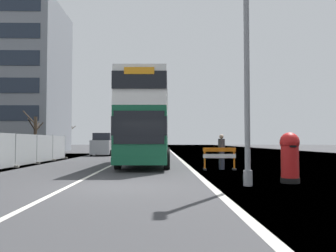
{
  "coord_description": "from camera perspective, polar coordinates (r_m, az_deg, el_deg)",
  "views": [
    {
      "loc": [
        1.28,
        -11.32,
        1.42
      ],
      "look_at": [
        1.68,
        6.69,
        2.2
      ],
      "focal_mm": 38.23,
      "sensor_mm": 36.0,
      "label": 1
    }
  ],
  "objects": [
    {
      "name": "pedestrian_at_kerb",
      "position": [
        18.45,
        8.53,
        -4.08
      ],
      "size": [
        0.34,
        0.34,
        1.78
      ],
      "color": "#2D3342",
      "rests_on": "ground"
    },
    {
      "name": "ground",
      "position": [
        11.59,
        -4.65,
        -9.75
      ],
      "size": [
        140.0,
        280.0,
        0.1
      ],
      "color": "#38383A"
    },
    {
      "name": "double_decker_bus",
      "position": [
        21.71,
        -3.41,
        0.76
      ],
      "size": [
        2.98,
        11.26,
        4.97
      ],
      "color": "#145638",
      "rests_on": "ground"
    },
    {
      "name": "bare_tree_far_verge_mid",
      "position": [
        60.99,
        -15.51,
        -1.31
      ],
      "size": [
        2.3,
        2.37,
        5.61
      ],
      "color": "#4C3D2D",
      "rests_on": "ground"
    },
    {
      "name": "lamppost_foreground",
      "position": [
        11.96,
        12.46,
        8.38
      ],
      "size": [
        0.29,
        0.7,
        7.78
      ],
      "color": "gray",
      "rests_on": "ground"
    },
    {
      "name": "bare_tree_far_verge_far",
      "position": [
        55.87,
        -17.1,
        -1.32
      ],
      "size": [
        2.45,
        3.45,
        4.59
      ],
      "color": "#4C3D2D",
      "rests_on": "ground"
    },
    {
      "name": "red_pillar_postbox",
      "position": [
        12.98,
        18.84,
        -4.43
      ],
      "size": [
        0.67,
        0.67,
        1.73
      ],
      "color": "black",
      "rests_on": "ground"
    },
    {
      "name": "car_receding_mid",
      "position": [
        45.38,
        -8.51,
        -2.93
      ],
      "size": [
        2.04,
        4.02,
        2.24
      ],
      "color": "gray",
      "rests_on": "ground"
    },
    {
      "name": "bare_tree_far_verge_near",
      "position": [
        40.11,
        -20.45,
        -1.16
      ],
      "size": [
        2.32,
        2.74,
        4.72
      ],
      "color": "#4C3D2D",
      "rests_on": "ground"
    },
    {
      "name": "construction_site_fence",
      "position": [
        24.5,
        -20.22,
        -3.53
      ],
      "size": [
        0.44,
        13.8,
        1.9
      ],
      "color": "#A8AAAD",
      "rests_on": "ground"
    },
    {
      "name": "car_receding_far",
      "position": [
        51.94,
        -2.03,
        -2.9
      ],
      "size": [
        2.09,
        4.14,
        2.18
      ],
      "color": "maroon",
      "rests_on": "ground"
    },
    {
      "name": "roadworks_barrier",
      "position": [
        17.98,
        8.2,
        -4.76
      ],
      "size": [
        1.64,
        0.47,
        1.11
      ],
      "color": "orange",
      "rests_on": "ground"
    },
    {
      "name": "car_oncoming_near",
      "position": [
        36.55,
        -10.31,
        -3.0
      ],
      "size": [
        2.03,
        4.56,
        2.25
      ],
      "color": "gray",
      "rests_on": "ground"
    }
  ]
}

